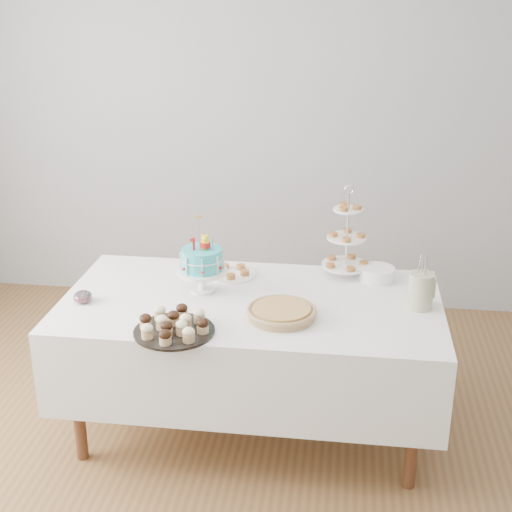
# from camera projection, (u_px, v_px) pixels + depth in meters

# --- Properties ---
(floor) EXTENTS (5.00, 5.00, 0.00)m
(floor) POSITION_uv_depth(u_px,v_px,m) (243.00, 462.00, 3.62)
(floor) COLOR brown
(floor) RESTS_ON ground
(walls) EXTENTS (5.04, 4.04, 2.70)m
(walls) POSITION_uv_depth(u_px,v_px,m) (241.00, 208.00, 3.13)
(walls) COLOR #989A9D
(walls) RESTS_ON floor
(table) EXTENTS (1.92, 1.02, 0.77)m
(table) POSITION_uv_depth(u_px,v_px,m) (251.00, 340.00, 3.70)
(table) COLOR white
(table) RESTS_ON floor
(birthday_cake) EXTENTS (0.26, 0.26, 0.40)m
(birthday_cake) POSITION_uv_depth(u_px,v_px,m) (202.00, 272.00, 3.67)
(birthday_cake) COLOR white
(birthday_cake) RESTS_ON table
(cupcake_tray) EXTENTS (0.38, 0.38, 0.09)m
(cupcake_tray) POSITION_uv_depth(u_px,v_px,m) (174.00, 324.00, 3.27)
(cupcake_tray) COLOR black
(cupcake_tray) RESTS_ON table
(pie) EXTENTS (0.34, 0.34, 0.05)m
(pie) POSITION_uv_depth(u_px,v_px,m) (281.00, 312.00, 3.41)
(pie) COLOR #A17E57
(pie) RESTS_ON table
(tiered_stand) EXTENTS (0.26, 0.26, 0.51)m
(tiered_stand) POSITION_uv_depth(u_px,v_px,m) (347.00, 238.00, 3.85)
(tiered_stand) COLOR silver
(tiered_stand) RESTS_ON table
(plate_stack) EXTENTS (0.19, 0.19, 0.07)m
(plate_stack) POSITION_uv_depth(u_px,v_px,m) (377.00, 274.00, 3.84)
(plate_stack) COLOR white
(plate_stack) RESTS_ON table
(pastry_plate) EXTENTS (0.26, 0.26, 0.04)m
(pastry_plate) POSITION_uv_depth(u_px,v_px,m) (232.00, 272.00, 3.91)
(pastry_plate) COLOR white
(pastry_plate) RESTS_ON table
(jam_bowl_a) EXTENTS (0.09, 0.09, 0.06)m
(jam_bowl_a) POSITION_uv_depth(u_px,v_px,m) (83.00, 296.00, 3.59)
(jam_bowl_a) COLOR silver
(jam_bowl_a) RESTS_ON table
(jam_bowl_b) EXTENTS (0.09, 0.09, 0.06)m
(jam_bowl_b) POSITION_uv_depth(u_px,v_px,m) (83.00, 298.00, 3.58)
(jam_bowl_b) COLOR silver
(jam_bowl_b) RESTS_ON table
(utensil_pitcher) EXTENTS (0.13, 0.12, 0.28)m
(utensil_pitcher) POSITION_uv_depth(u_px,v_px,m) (421.00, 289.00, 3.49)
(utensil_pitcher) COLOR beige
(utensil_pitcher) RESTS_ON table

